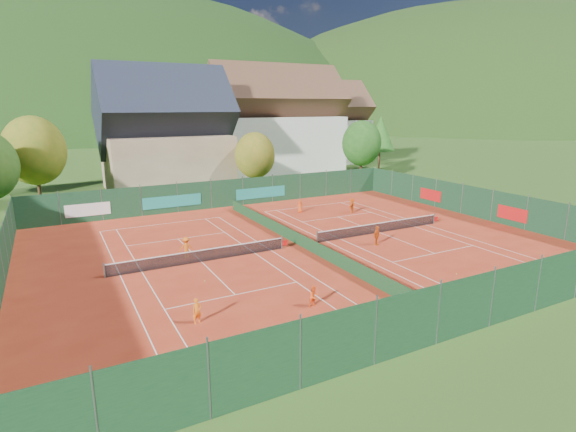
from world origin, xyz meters
The scene contains 29 objects.
ground centered at (0.00, 0.00, -0.02)m, with size 600.00×600.00×0.00m, color #2B5019.
clay_pad centered at (0.00, 0.00, 0.01)m, with size 40.00×32.00×0.01m, color #B4311A.
court_markings_left centered at (-8.00, 0.00, 0.01)m, with size 11.03×23.83×0.00m.
court_markings_right centered at (8.00, 0.00, 0.01)m, with size 11.03×23.83×0.00m.
tennis_net_left centered at (-7.85, 0.00, 0.51)m, with size 13.30×0.10×1.02m.
tennis_net_right centered at (8.15, 0.00, 0.51)m, with size 13.30×0.10×1.02m.
court_divider centered at (0.00, 0.00, 0.50)m, with size 0.03×28.80×1.00m.
fence_north centered at (-0.46, 15.99, 1.47)m, with size 40.00×0.10×3.00m.
fence_south centered at (0.00, -16.00, 1.50)m, with size 40.00×0.04×3.00m.
fence_east centered at (20.00, 0.05, 1.48)m, with size 0.09×32.00×3.00m.
chalet centered at (-3.00, 30.00, 6.62)m, with size 16.20×12.00×16.00m.
hotel_block_a centered at (16.00, 36.00, 7.38)m, with size 21.60×11.00×17.25m.
hotel_block_b centered at (30.00, 44.00, 6.62)m, with size 17.28×10.00×15.50m.
tree_west_mid centered at (-18.00, 26.00, 6.07)m, with size 6.44×6.44×9.78m.
tree_center centered at (6.00, 22.00, 4.72)m, with size 5.01×5.01×7.60m.
tree_east_front centered at (24.00, 24.00, 5.39)m, with size 5.72×5.72×8.69m.
tree_east_mid centered at (34.00, 32.00, 6.06)m, with size 5.04×5.04×9.00m.
tree_east_back centered at (26.00, 40.00, 6.74)m, with size 7.15×7.15×10.86m.
mountain_backdrop centered at (28.54, 233.48, -39.64)m, with size 820.00×530.00×242.00m.
ball_hopper centered at (13.40, -12.21, 0.56)m, with size 0.34×0.34×0.80m.
loose_ball_0 centered at (-8.93, -3.56, 0.03)m, with size 0.07×0.07×0.07m, color #CCD833.
loose_ball_1 centered at (6.04, -10.19, 0.03)m, with size 0.07×0.07×0.07m, color #CCD833.
loose_ball_2 centered at (-0.04, 3.03, 0.03)m, with size 0.07×0.07×0.07m, color #CCD833.
player_left_near centered at (-10.99, -8.78, 0.67)m, with size 0.49×0.32×1.35m, color orange.
player_left_mid centered at (-4.75, -9.90, 0.61)m, with size 0.59×0.46×1.22m, color #FF5316.
player_left_far centered at (-8.68, 1.44, 0.79)m, with size 1.02×0.59×1.58m, color orange.
player_right_near centered at (5.49, -2.63, 0.78)m, with size 0.91×0.38×1.55m, color #DF5813.
player_right_far_a centered at (5.61, 9.88, 0.64)m, with size 0.63×0.41×1.28m, color #D84613.
player_right_far_b centered at (10.28, 7.26, 0.76)m, with size 1.42×0.45×1.53m, color orange.
Camera 1 is at (-16.77, -29.37, 10.80)m, focal length 28.00 mm.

